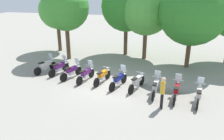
{
  "coord_description": "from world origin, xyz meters",
  "views": [
    {
      "loc": [
        3.54,
        -13.06,
        6.1
      ],
      "look_at": [
        0.0,
        0.5,
        0.9
      ],
      "focal_mm": 35.29,
      "sensor_mm": 36.0,
      "label": 1
    }
  ],
  "objects_px": {
    "tree_4": "(193,11)",
    "motorcycle_1": "(59,68)",
    "motorcycle_6": "(137,82)",
    "motorcycle_8": "(176,91)",
    "motorcycle_5": "(119,80)",
    "person_0": "(163,90)",
    "motorcycle_0": "(46,66)",
    "motorcycle_4": "(102,76)",
    "tree_3": "(146,10)",
    "motorcycle_9": "(199,95)",
    "tree_0": "(57,11)",
    "tree_2": "(126,6)",
    "motorcycle_7": "(155,87)",
    "motorcycle_2": "(72,71)",
    "tree_1": "(66,7)",
    "motorcycle_3": "(86,74)"
  },
  "relations": [
    {
      "from": "tree_4",
      "to": "motorcycle_1",
      "type": "bearing_deg",
      "value": -156.19
    },
    {
      "from": "motorcycle_6",
      "to": "motorcycle_8",
      "type": "bearing_deg",
      "value": -89.53
    },
    {
      "from": "motorcycle_5",
      "to": "person_0",
      "type": "distance_m",
      "value": 3.59
    },
    {
      "from": "motorcycle_5",
      "to": "person_0",
      "type": "xyz_separation_m",
      "value": [
        2.86,
        -2.1,
        0.56
      ]
    },
    {
      "from": "motorcycle_0",
      "to": "motorcycle_5",
      "type": "bearing_deg",
      "value": -84.52
    },
    {
      "from": "motorcycle_4",
      "to": "person_0",
      "type": "bearing_deg",
      "value": -108.58
    },
    {
      "from": "tree_3",
      "to": "motorcycle_6",
      "type": "bearing_deg",
      "value": -87.13
    },
    {
      "from": "motorcycle_5",
      "to": "motorcycle_9",
      "type": "height_order",
      "value": "same"
    },
    {
      "from": "motorcycle_1",
      "to": "tree_0",
      "type": "relative_size",
      "value": 0.37
    },
    {
      "from": "motorcycle_1",
      "to": "tree_2",
      "type": "bearing_deg",
      "value": -15.74
    },
    {
      "from": "motorcycle_7",
      "to": "tree_0",
      "type": "bearing_deg",
      "value": 57.03
    },
    {
      "from": "motorcycle_5",
      "to": "tree_4",
      "type": "distance_m",
      "value": 8.03
    },
    {
      "from": "tree_2",
      "to": "motorcycle_5",
      "type": "bearing_deg",
      "value": -81.95
    },
    {
      "from": "motorcycle_0",
      "to": "person_0",
      "type": "height_order",
      "value": "person_0"
    },
    {
      "from": "motorcycle_8",
      "to": "motorcycle_5",
      "type": "bearing_deg",
      "value": 84.75
    },
    {
      "from": "motorcycle_5",
      "to": "person_0",
      "type": "height_order",
      "value": "person_0"
    },
    {
      "from": "motorcycle_6",
      "to": "motorcycle_2",
      "type": "bearing_deg",
      "value": 98.63
    },
    {
      "from": "motorcycle_7",
      "to": "motorcycle_8",
      "type": "height_order",
      "value": "same"
    },
    {
      "from": "motorcycle_4",
      "to": "tree_1",
      "type": "xyz_separation_m",
      "value": [
        -4.63,
        4.55,
        4.09
      ]
    },
    {
      "from": "tree_3",
      "to": "tree_0",
      "type": "bearing_deg",
      "value": 176.24
    },
    {
      "from": "tree_1",
      "to": "tree_2",
      "type": "height_order",
      "value": "tree_2"
    },
    {
      "from": "motorcycle_1",
      "to": "motorcycle_6",
      "type": "height_order",
      "value": "motorcycle_1"
    },
    {
      "from": "motorcycle_0",
      "to": "motorcycle_1",
      "type": "height_order",
      "value": "same"
    },
    {
      "from": "motorcycle_2",
      "to": "motorcycle_4",
      "type": "relative_size",
      "value": 0.98
    },
    {
      "from": "motorcycle_4",
      "to": "tree_1",
      "type": "distance_m",
      "value": 7.67
    },
    {
      "from": "motorcycle_1",
      "to": "tree_2",
      "type": "relative_size",
      "value": 0.31
    },
    {
      "from": "motorcycle_2",
      "to": "motorcycle_8",
      "type": "height_order",
      "value": "same"
    },
    {
      "from": "motorcycle_1",
      "to": "motorcycle_7",
      "type": "xyz_separation_m",
      "value": [
        7.26,
        -1.69,
        0.0
      ]
    },
    {
      "from": "motorcycle_3",
      "to": "motorcycle_1",
      "type": "bearing_deg",
      "value": 84.4
    },
    {
      "from": "motorcycle_8",
      "to": "motorcycle_6",
      "type": "bearing_deg",
      "value": 80.16
    },
    {
      "from": "motorcycle_1",
      "to": "motorcycle_9",
      "type": "xyz_separation_m",
      "value": [
        9.68,
        -2.12,
        0.0
      ]
    },
    {
      "from": "tree_0",
      "to": "motorcycle_4",
      "type": "bearing_deg",
      "value": -45.9
    },
    {
      "from": "motorcycle_8",
      "to": "motorcycle_0",
      "type": "bearing_deg",
      "value": 84.93
    },
    {
      "from": "motorcycle_4",
      "to": "tree_0",
      "type": "bearing_deg",
      "value": 56.91
    },
    {
      "from": "motorcycle_0",
      "to": "motorcycle_9",
      "type": "relative_size",
      "value": 0.97
    },
    {
      "from": "motorcycle_4",
      "to": "motorcycle_5",
      "type": "bearing_deg",
      "value": -94.88
    },
    {
      "from": "motorcycle_3",
      "to": "motorcycle_9",
      "type": "bearing_deg",
      "value": -88.87
    },
    {
      "from": "motorcycle_0",
      "to": "tree_2",
      "type": "xyz_separation_m",
      "value": [
        4.97,
        6.43,
        4.04
      ]
    },
    {
      "from": "tree_0",
      "to": "tree_4",
      "type": "distance_m",
      "value": 12.71
    },
    {
      "from": "motorcycle_1",
      "to": "motorcycle_2",
      "type": "distance_m",
      "value": 1.31
    },
    {
      "from": "motorcycle_1",
      "to": "person_0",
      "type": "bearing_deg",
      "value": -98.71
    },
    {
      "from": "motorcycle_0",
      "to": "tree_0",
      "type": "bearing_deg",
      "value": 34.7
    },
    {
      "from": "motorcycle_7",
      "to": "tree_1",
      "type": "bearing_deg",
      "value": 60.73
    },
    {
      "from": "person_0",
      "to": "tree_0",
      "type": "xyz_separation_m",
      "value": [
        -10.84,
        9.46,
        2.96
      ]
    },
    {
      "from": "motorcycle_8",
      "to": "tree_4",
      "type": "distance_m",
      "value": 7.3
    },
    {
      "from": "motorcycle_2",
      "to": "tree_3",
      "type": "distance_m",
      "value": 8.49
    },
    {
      "from": "motorcycle_7",
      "to": "person_0",
      "type": "distance_m",
      "value": 1.72
    },
    {
      "from": "tree_3",
      "to": "tree_4",
      "type": "height_order",
      "value": "tree_4"
    },
    {
      "from": "motorcycle_0",
      "to": "tree_1",
      "type": "xyz_separation_m",
      "value": [
        0.21,
        3.68,
        4.07
      ]
    },
    {
      "from": "motorcycle_8",
      "to": "tree_0",
      "type": "relative_size",
      "value": 0.37
    }
  ]
}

